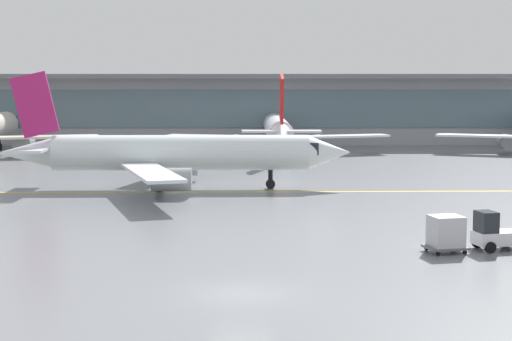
{
  "coord_description": "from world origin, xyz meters",
  "views": [
    {
      "loc": [
        0.38,
        -34.96,
        9.13
      ],
      "look_at": [
        0.76,
        20.43,
        3.0
      ],
      "focal_mm": 59.07,
      "sensor_mm": 36.0,
      "label": 1
    }
  ],
  "objects": [
    {
      "name": "taxiing_regional_jet",
      "position": [
        -5.66,
        33.85,
        2.9
      ],
      "size": [
        29.11,
        27.14,
        9.66
      ],
      "rotation": [
        0.0,
        0.0,
        0.02
      ],
      "color": "white",
      "rests_on": "ground_plane"
    },
    {
      "name": "taxiway_centreline_stripe",
      "position": [
        -5.28,
        31.86,
        0.0
      ],
      "size": [
        109.99,
        2.1,
        0.01
      ],
      "primitive_type": "cube",
      "rotation": [
        0.0,
        0.0,
        0.02
      ],
      "color": "yellow",
      "rests_on": "ground_plane"
    },
    {
      "name": "ground_plane",
      "position": [
        0.0,
        0.0,
        0.0
      ],
      "size": [
        400.0,
        400.0,
        0.0
      ],
      "primitive_type": "plane",
      "color": "slate"
    },
    {
      "name": "baggage_tug",
      "position": [
        13.38,
        8.99,
        0.89
      ],
      "size": [
        2.85,
        2.09,
        2.1
      ],
      "rotation": [
        0.0,
        0.0,
        0.22
      ],
      "color": "silver",
      "rests_on": "ground_plane"
    },
    {
      "name": "gate_airplane_2",
      "position": [
        3.63,
        66.09,
        2.88
      ],
      "size": [
        26.99,
        28.93,
        9.61
      ],
      "rotation": [
        0.0,
        0.0,
        1.58
      ],
      "color": "silver",
      "rests_on": "ground_plane"
    },
    {
      "name": "terminal_concourse",
      "position": [
        0.0,
        82.01,
        4.92
      ],
      "size": [
        222.41,
        11.0,
        9.6
      ],
      "color": "#9EA3A8",
      "rests_on": "ground_plane"
    },
    {
      "name": "cargo_dolly_lead",
      "position": [
        10.63,
        8.36,
        1.05
      ],
      "size": [
        2.4,
        2.03,
        1.94
      ],
      "rotation": [
        0.0,
        0.0,
        0.22
      ],
      "color": "#595B60",
      "rests_on": "ground_plane"
    }
  ]
}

